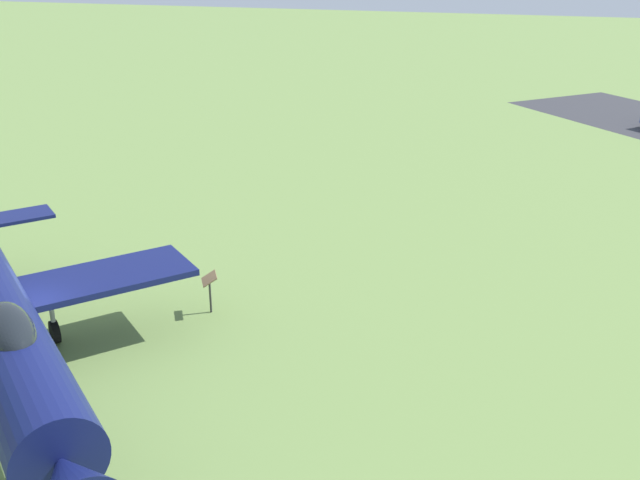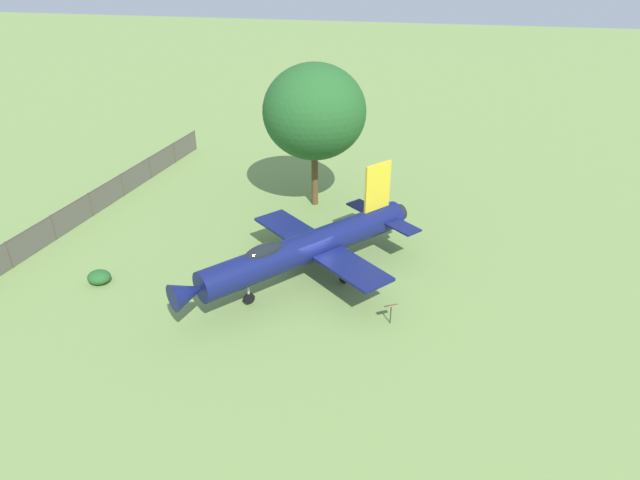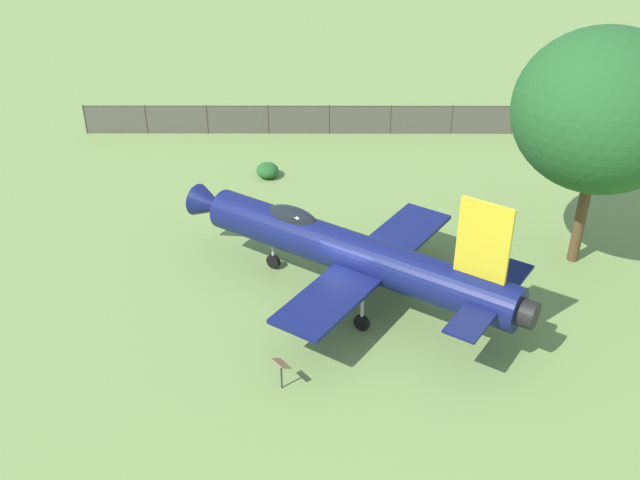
{
  "view_description": "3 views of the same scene",
  "coord_description": "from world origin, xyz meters",
  "px_view_note": "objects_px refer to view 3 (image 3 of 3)",
  "views": [
    {
      "loc": [
        12.02,
        11.42,
        9.53
      ],
      "look_at": [
        -7.1,
        5.51,
        1.5
      ],
      "focal_mm": 41.87,
      "sensor_mm": 36.0,
      "label": 1
    },
    {
      "loc": [
        -5.44,
        24.96,
        16.52
      ],
      "look_at": [
        -0.42,
        -0.98,
        1.91
      ],
      "focal_mm": 31.26,
      "sensor_mm": 36.0,
      "label": 2
    },
    {
      "loc": [
        -22.74,
        4.16,
        16.33
      ],
      "look_at": [
        0.99,
        1.15,
        2.08
      ],
      "focal_mm": 41.52,
      "sensor_mm": 36.0,
      "label": 3
    }
  ],
  "objects_px": {
    "display_jet": "(346,250)",
    "shrub_near_fence": "(267,170)",
    "info_plaque": "(281,367)",
    "shade_tree": "(603,111)"
  },
  "relations": [
    {
      "from": "shrub_near_fence",
      "to": "info_plaque",
      "type": "bearing_deg",
      "value": 177.94
    },
    {
      "from": "display_jet",
      "to": "info_plaque",
      "type": "relative_size",
      "value": 10.85
    },
    {
      "from": "display_jet",
      "to": "shrub_near_fence",
      "type": "xyz_separation_m",
      "value": [
        10.73,
        2.29,
        -1.66
      ]
    },
    {
      "from": "shade_tree",
      "to": "shrub_near_fence",
      "type": "relative_size",
      "value": 7.65
    },
    {
      "from": "display_jet",
      "to": "shrub_near_fence",
      "type": "height_order",
      "value": "display_jet"
    },
    {
      "from": "display_jet",
      "to": "shrub_near_fence",
      "type": "distance_m",
      "value": 11.1
    },
    {
      "from": "shade_tree",
      "to": "info_plaque",
      "type": "height_order",
      "value": "shade_tree"
    },
    {
      "from": "display_jet",
      "to": "info_plaque",
      "type": "bearing_deg",
      "value": 100.93
    },
    {
      "from": "shade_tree",
      "to": "shrub_near_fence",
      "type": "bearing_deg",
      "value": 51.96
    },
    {
      "from": "display_jet",
      "to": "shade_tree",
      "type": "height_order",
      "value": "shade_tree"
    }
  ]
}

